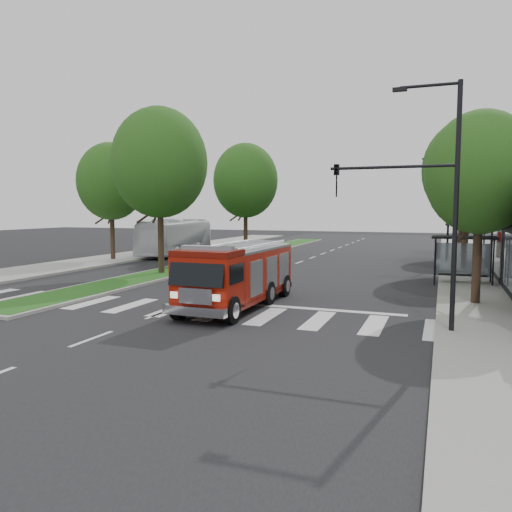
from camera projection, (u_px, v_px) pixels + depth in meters
The scene contains 15 objects.
ground at pixel (206, 297), 22.98m from camera, with size 140.00×140.00×0.00m, color black.
sidewalk_right at pixel (486, 280), 27.93m from camera, with size 5.00×80.00×0.15m, color gray.
sidewalk_left at pixel (91, 262), 37.37m from camera, with size 5.00×80.00×0.15m, color gray.
median at pixel (237, 256), 41.85m from camera, with size 3.00×50.00×0.15m.
bus_shelter at pixel (464, 247), 26.47m from camera, with size 3.20×1.60×2.61m.
tree_right_near at pixel (480, 173), 20.31m from camera, with size 4.40×4.40×8.05m.
tree_right_mid at pixel (468, 170), 31.40m from camera, with size 5.60×5.60×9.72m.
tree_right_far at pixel (462, 187), 40.79m from camera, with size 5.00×5.00×8.73m.
tree_median_near at pixel (160, 163), 30.03m from camera, with size 5.80×5.80×10.16m.
tree_median_far at pixel (246, 181), 43.12m from camera, with size 5.60×5.60×9.72m.
tree_left_mid at pixel (111, 182), 38.49m from camera, with size 5.20×5.20×9.16m.
streetlight_right_near at pixel (427, 189), 15.92m from camera, with size 4.08×0.22×8.00m.
streetlight_right_far at pixel (447, 203), 37.59m from camera, with size 2.11×0.20×8.00m.
fire_engine at pixel (238, 275), 20.59m from camera, with size 2.49×7.87×2.72m.
city_bus at pixel (176, 237), 44.19m from camera, with size 2.67×11.42×3.18m, color silver.
Camera 1 is at (10.14, -20.45, 4.03)m, focal length 35.00 mm.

